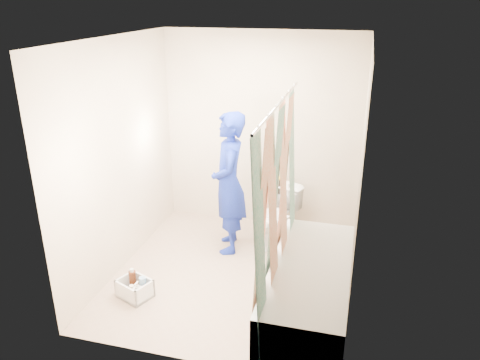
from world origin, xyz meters
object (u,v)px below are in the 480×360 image
(toilet, at_px, (276,216))
(bathtub, at_px, (309,287))
(plumber, at_px, (229,183))
(cleaning_caddy, at_px, (135,289))

(toilet, bearing_deg, bathtub, -44.00)
(toilet, relative_size, plumber, 0.41)
(toilet, relative_size, cleaning_caddy, 1.76)
(plumber, bearing_deg, toilet, 102.81)
(toilet, xyz_separation_m, plumber, (-0.49, -0.27, 0.47))
(bathtub, distance_m, toilet, 1.35)
(bathtub, bearing_deg, cleaning_caddy, -172.99)
(bathtub, height_order, toilet, toilet)
(bathtub, relative_size, cleaning_caddy, 4.62)
(bathtub, bearing_deg, plumber, 137.15)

